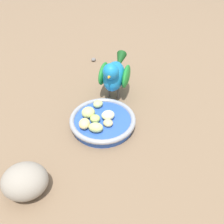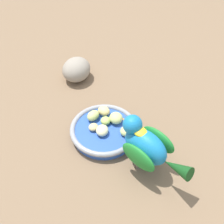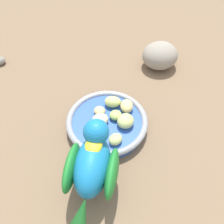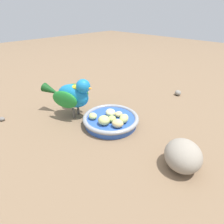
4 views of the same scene
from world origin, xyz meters
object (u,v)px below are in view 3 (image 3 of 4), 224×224
(feeding_bowl, at_px, (109,124))
(apple_piece_2, at_px, (116,115))
(apple_piece_1, at_px, (126,120))
(apple_piece_5, at_px, (99,111))
(parrot, at_px, (92,166))
(apple_piece_6, at_px, (113,102))
(rock_large, at_px, (160,56))
(apple_piece_4, at_px, (127,106))
(apple_piece_0, at_px, (100,120))
(pebble_1, at_px, (0,61))
(apple_piece_3, at_px, (115,139))

(feeding_bowl, relative_size, apple_piece_2, 6.65)
(apple_piece_1, bearing_deg, apple_piece_5, 1.76)
(parrot, bearing_deg, apple_piece_6, -2.02)
(apple_piece_6, height_order, rock_large, rock_large)
(apple_piece_4, distance_m, parrot, 0.20)
(apple_piece_0, xyz_separation_m, apple_piece_5, (0.02, -0.02, -0.00))
(apple_piece_1, distance_m, apple_piece_2, 0.03)
(feeding_bowl, distance_m, parrot, 0.16)
(apple_piece_5, relative_size, pebble_1, 0.88)
(parrot, distance_m, rock_large, 0.40)
(apple_piece_3, distance_m, pebble_1, 0.43)
(apple_piece_4, height_order, parrot, parrot)
(apple_piece_1, bearing_deg, apple_piece_3, 93.32)
(feeding_bowl, bearing_deg, apple_piece_6, -70.64)
(apple_piece_4, distance_m, rock_large, 0.21)
(apple_piece_0, distance_m, apple_piece_5, 0.03)
(apple_piece_1, bearing_deg, feeding_bowl, 19.63)
(apple_piece_2, distance_m, apple_piece_3, 0.06)
(apple_piece_1, height_order, apple_piece_4, apple_piece_1)
(apple_piece_6, xyz_separation_m, parrot, (-0.06, 0.18, 0.05))
(apple_piece_0, height_order, apple_piece_6, apple_piece_6)
(apple_piece_4, bearing_deg, feeding_bowl, 71.15)
(feeding_bowl, bearing_deg, pebble_1, -6.39)
(apple_piece_2, relative_size, parrot, 0.14)
(apple_piece_4, xyz_separation_m, pebble_1, (0.40, 0.01, -0.03))
(feeding_bowl, bearing_deg, apple_piece_2, -113.59)
(apple_piece_0, distance_m, apple_piece_6, 0.06)
(apple_piece_0, bearing_deg, apple_piece_6, -88.53)
(pebble_1, bearing_deg, feeding_bowl, 173.61)
(feeding_bowl, distance_m, rock_large, 0.26)
(apple_piece_1, height_order, apple_piece_2, apple_piece_1)
(apple_piece_6, relative_size, rock_large, 0.39)
(apple_piece_4, relative_size, apple_piece_6, 0.93)
(feeding_bowl, bearing_deg, apple_piece_4, -108.85)
(rock_large, bearing_deg, feeding_bowl, 87.38)
(apple_piece_0, distance_m, apple_piece_1, 0.06)
(rock_large, bearing_deg, pebble_1, 28.66)
(apple_piece_5, xyz_separation_m, rock_large, (-0.04, -0.25, 0.00))
(apple_piece_0, relative_size, rock_large, 0.38)
(apple_piece_1, bearing_deg, apple_piece_4, -64.68)
(apple_piece_1, distance_m, apple_piece_4, 0.04)
(pebble_1, bearing_deg, apple_piece_0, 171.54)
(apple_piece_6, bearing_deg, apple_piece_3, 122.96)
(apple_piece_3, xyz_separation_m, rock_large, (0.03, -0.30, 0.00))
(apple_piece_0, xyz_separation_m, apple_piece_1, (-0.05, -0.02, 0.00))
(feeding_bowl, distance_m, apple_piece_4, 0.06)
(apple_piece_0, height_order, apple_piece_1, apple_piece_1)
(pebble_1, bearing_deg, apple_piece_5, 174.79)
(feeding_bowl, height_order, apple_piece_0, apple_piece_0)
(apple_piece_2, bearing_deg, rock_large, -90.97)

